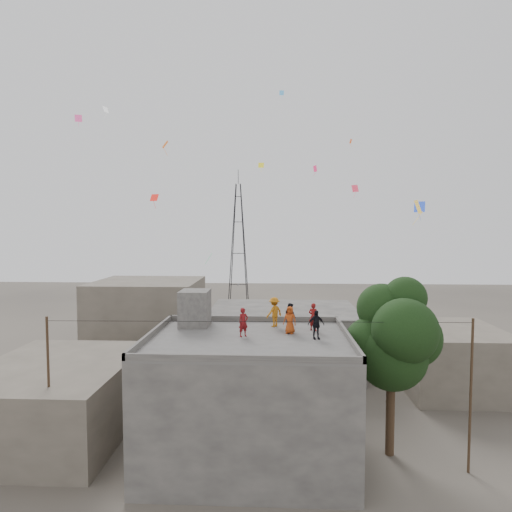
{
  "coord_description": "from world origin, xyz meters",
  "views": [
    {
      "loc": [
        1.33,
        -21.03,
        11.52
      ],
      "look_at": [
        0.27,
        1.99,
        10.09
      ],
      "focal_mm": 30.0,
      "sensor_mm": 36.0,
      "label": 1
    }
  ],
  "objects_px": {
    "stair_head_box": "(195,308)",
    "transmission_tower": "(238,247)",
    "person_red_adult": "(313,317)",
    "person_dark_adult": "(316,325)",
    "tree": "(395,337)"
  },
  "relations": [
    {
      "from": "stair_head_box",
      "to": "tree",
      "type": "bearing_deg",
      "value": -10.74
    },
    {
      "from": "person_red_adult",
      "to": "stair_head_box",
      "type": "bearing_deg",
      "value": 19.21
    },
    {
      "from": "person_dark_adult",
      "to": "stair_head_box",
      "type": "bearing_deg",
      "value": 146.21
    },
    {
      "from": "tree",
      "to": "person_red_adult",
      "type": "xyz_separation_m",
      "value": [
        -4.0,
        1.12,
        0.74
      ]
    },
    {
      "from": "tree",
      "to": "transmission_tower",
      "type": "relative_size",
      "value": 0.45
    },
    {
      "from": "person_red_adult",
      "to": "transmission_tower",
      "type": "bearing_deg",
      "value": -52.24
    },
    {
      "from": "stair_head_box",
      "to": "person_red_adult",
      "type": "height_order",
      "value": "stair_head_box"
    },
    {
      "from": "transmission_tower",
      "to": "person_dark_adult",
      "type": "bearing_deg",
      "value": -79.62
    },
    {
      "from": "stair_head_box",
      "to": "transmission_tower",
      "type": "bearing_deg",
      "value": 91.23
    },
    {
      "from": "stair_head_box",
      "to": "transmission_tower",
      "type": "height_order",
      "value": "transmission_tower"
    },
    {
      "from": "stair_head_box",
      "to": "transmission_tower",
      "type": "xyz_separation_m",
      "value": [
        -0.8,
        37.4,
        1.97
      ]
    },
    {
      "from": "stair_head_box",
      "to": "person_red_adult",
      "type": "xyz_separation_m",
      "value": [
        6.57,
        -0.88,
        -0.26
      ]
    },
    {
      "from": "transmission_tower",
      "to": "person_red_adult",
      "type": "bearing_deg",
      "value": -79.11
    },
    {
      "from": "person_red_adult",
      "to": "person_dark_adult",
      "type": "xyz_separation_m",
      "value": [
        -0.03,
        -1.76,
        -0.03
      ]
    },
    {
      "from": "stair_head_box",
      "to": "tree",
      "type": "distance_m",
      "value": 10.8
    }
  ]
}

